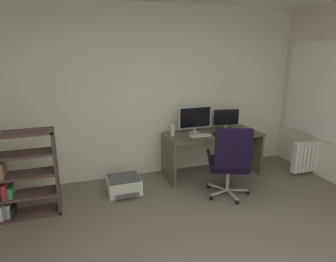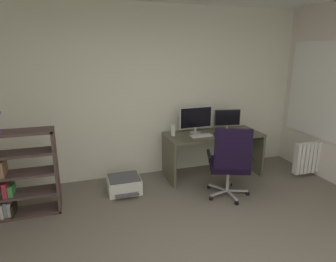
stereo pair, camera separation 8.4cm
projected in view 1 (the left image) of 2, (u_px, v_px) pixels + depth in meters
The scene contains 13 objects.
wall_back at pixel (144, 93), 4.59m from camera, with size 5.36×0.10×2.71m, color silver.
window_pane at pixel (324, 91), 4.53m from camera, with size 0.01×1.47×1.44m, color white.
window_frame at pixel (324, 91), 4.52m from camera, with size 0.02×1.55×1.52m, color white.
desk at pixel (212, 144), 4.70m from camera, with size 1.55×0.67×0.72m.
monitor_main at pixel (195, 118), 4.61m from camera, with size 0.57×0.18×0.43m.
monitor_secondary at pixel (226, 118), 4.80m from camera, with size 0.43×0.18×0.35m.
keyboard at pixel (201, 135), 4.49m from camera, with size 0.34×0.13×0.02m, color silver.
computer_mouse at pixel (215, 134), 4.56m from camera, with size 0.06×0.10×0.03m, color black.
desktop_speaker at pixel (173, 130), 4.49m from camera, with size 0.07×0.07×0.17m, color silver.
office_chair at pixel (230, 160), 3.92m from camera, with size 0.67×0.68×1.05m.
bookshelf at pixel (10, 179), 3.47m from camera, with size 0.89×0.30×1.09m.
printer at pixel (124, 185), 4.20m from camera, with size 0.47×0.49×0.24m.
radiator at pixel (310, 156), 4.78m from camera, with size 0.68×0.10×0.52m.
Camera 1 is at (-1.11, -1.70, 1.99)m, focal length 30.74 mm.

